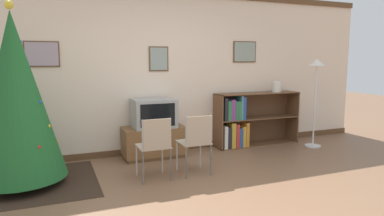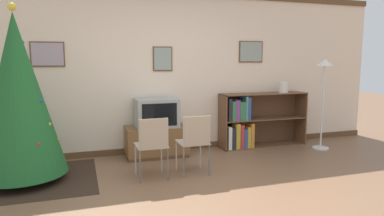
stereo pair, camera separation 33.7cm
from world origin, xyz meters
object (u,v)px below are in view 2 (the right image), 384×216
(television, at_px, (156,113))
(folding_chair_right, at_px, (194,141))
(tv_console, at_px, (157,141))
(folding_chair_left, at_px, (152,144))
(standing_lamp, at_px, (324,80))
(bookshelf, at_px, (248,122))
(vase, at_px, (284,87))
(christmas_tree, at_px, (18,95))

(television, xyz_separation_m, folding_chair_right, (0.29, -1.05, -0.24))
(tv_console, xyz_separation_m, television, (0.00, -0.00, 0.47))
(folding_chair_left, distance_m, standing_lamp, 3.26)
(folding_chair_right, xyz_separation_m, bookshelf, (1.39, 1.13, -0.02))
(bookshelf, bearing_deg, standing_lamp, -24.11)
(folding_chair_right, bearing_deg, vase, 27.63)
(christmas_tree, relative_size, standing_lamp, 1.42)
(vase, bearing_deg, standing_lamp, -43.94)
(folding_chair_left, distance_m, bookshelf, 2.27)
(folding_chair_left, bearing_deg, standing_lamp, 11.07)
(folding_chair_right, relative_size, vase, 4.20)
(tv_console, bearing_deg, folding_chair_right, -74.73)
(standing_lamp, bearing_deg, bookshelf, 155.89)
(christmas_tree, relative_size, tv_console, 2.26)
(christmas_tree, xyz_separation_m, standing_lamp, (4.71, 0.17, 0.09))
(folding_chair_left, bearing_deg, bookshelf, 29.83)
(bookshelf, bearing_deg, tv_console, -177.34)
(folding_chair_right, distance_m, bookshelf, 1.79)
(folding_chair_right, distance_m, standing_lamp, 2.72)
(folding_chair_right, relative_size, standing_lamp, 0.52)
(folding_chair_right, xyz_separation_m, standing_lamp, (2.55, 0.61, 0.73))
(folding_chair_left, height_order, standing_lamp, standing_lamp)
(christmas_tree, distance_m, television, 2.01)
(bookshelf, height_order, standing_lamp, standing_lamp)
(bookshelf, relative_size, standing_lamp, 1.03)
(tv_console, bearing_deg, vase, 0.73)
(christmas_tree, height_order, folding_chair_right, christmas_tree)
(television, bearing_deg, christmas_tree, -162.16)
(christmas_tree, bearing_deg, television, 17.84)
(christmas_tree, xyz_separation_m, folding_chair_right, (2.16, -0.44, -0.64))
(bookshelf, relative_size, vase, 8.25)
(folding_chair_left, xyz_separation_m, standing_lamp, (3.12, 0.61, 0.73))
(folding_chair_left, height_order, bookshelf, bookshelf)
(christmas_tree, height_order, standing_lamp, christmas_tree)
(vase, bearing_deg, television, -179.21)
(folding_chair_left, height_order, folding_chair_right, same)
(bookshelf, xyz_separation_m, vase, (0.67, -0.05, 0.60))
(bookshelf, distance_m, vase, 0.90)
(tv_console, relative_size, vase, 5.03)
(television, distance_m, folding_chair_right, 1.11)
(tv_console, xyz_separation_m, standing_lamp, (2.83, -0.44, 0.96))
(vase, bearing_deg, folding_chair_right, -152.37)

